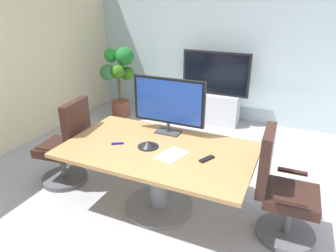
{
  "coord_description": "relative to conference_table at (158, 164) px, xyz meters",
  "views": [
    {
      "loc": [
        1.21,
        -2.32,
        2.18
      ],
      "look_at": [
        -0.04,
        0.47,
        0.89
      ],
      "focal_mm": 32.83,
      "sensor_mm": 36.0,
      "label": 1
    }
  ],
  "objects": [
    {
      "name": "wall_display_unit",
      "position": [
        -0.16,
        2.67,
        -0.11
      ],
      "size": [
        1.2,
        0.36,
        1.31
      ],
      "color": "#B7BABC",
      "rests_on": "ground"
    },
    {
      "name": "potted_plant",
      "position": [
        -1.91,
        2.27,
        0.26
      ],
      "size": [
        0.57,
        0.65,
        1.33
      ],
      "color": "brown",
      "rests_on": "ground"
    },
    {
      "name": "whiteboard_marker",
      "position": [
        -0.43,
        -0.1,
        0.19
      ],
      "size": [
        0.12,
        0.09,
        0.02
      ],
      "primitive_type": "cube",
      "rotation": [
        0.0,
        0.0,
        0.56
      ],
      "color": "#1919A5",
      "rests_on": "conference_table"
    },
    {
      "name": "remote_control",
      "position": [
        0.53,
        -0.03,
        0.19
      ],
      "size": [
        0.12,
        0.17,
        0.02
      ],
      "primitive_type": "cube",
      "rotation": [
        0.0,
        0.0,
        -0.46
      ],
      "color": "black",
      "rests_on": "conference_table"
    },
    {
      "name": "conference_table",
      "position": [
        0.0,
        0.0,
        0.0
      ],
      "size": [
        1.96,
        1.16,
        0.74
      ],
      "color": "olive",
      "rests_on": "ground"
    },
    {
      "name": "wall_back_glass_partition",
      "position": [
        0.04,
        3.03,
        0.92
      ],
      "size": [
        5.48,
        0.1,
        2.94
      ],
      "primitive_type": "cube",
      "color": "#9EB2B7",
      "rests_on": "ground"
    },
    {
      "name": "office_chair_right",
      "position": [
        1.23,
        0.1,
        -0.09
      ],
      "size": [
        0.6,
        0.58,
        1.09
      ],
      "rotation": [
        0.0,
        0.0,
        1.6
      ],
      "color": "#4C4C51",
      "rests_on": "ground"
    },
    {
      "name": "ground_plane",
      "position": [
        0.04,
        -0.22,
        -0.55
      ],
      "size": [
        7.49,
        7.49,
        0.0
      ],
      "primitive_type": "plane",
      "color": "#99999E"
    },
    {
      "name": "tv_monitor",
      "position": [
        -0.06,
        0.41,
        0.54
      ],
      "size": [
        0.84,
        0.18,
        0.64
      ],
      "color": "#333338",
      "rests_on": "conference_table"
    },
    {
      "name": "office_chair_left",
      "position": [
        -1.23,
        -0.0,
        -0.09
      ],
      "size": [
        0.62,
        0.6,
        1.09
      ],
      "rotation": [
        0.0,
        0.0,
        -1.45
      ],
      "color": "#4C4C51",
      "rests_on": "ground"
    },
    {
      "name": "paper_notepad",
      "position": [
        0.2,
        -0.08,
        0.19
      ],
      "size": [
        0.28,
        0.35,
        0.01
      ],
      "primitive_type": "cube",
      "rotation": [
        0.0,
        0.0,
        -0.27
      ],
      "color": "white",
      "rests_on": "conference_table"
    },
    {
      "name": "conference_phone",
      "position": [
        -0.11,
        -0.02,
        0.22
      ],
      "size": [
        0.22,
        0.22,
        0.07
      ],
      "color": "black",
      "rests_on": "conference_table"
    }
  ]
}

